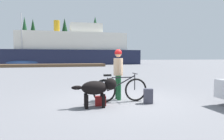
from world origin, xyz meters
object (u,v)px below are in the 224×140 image
at_px(handbag_pannier, 100,101).
at_px(sailboat_moored, 23,62).
at_px(dog, 98,88).
at_px(ferry_boat, 74,49).
at_px(backpack, 148,96).
at_px(person_cyclist, 118,69).
at_px(bicycle, 120,90).

relative_size(handbag_pannier, sailboat_moored, 0.04).
height_order(dog, sailboat_moored, sailboat_moored).
xyz_separation_m(dog, sailboat_moored, (-7.41, 31.02, -0.04)).
height_order(handbag_pannier, ferry_boat, ferry_boat).
relative_size(backpack, handbag_pannier, 1.46).
bearing_deg(sailboat_moored, handbag_pannier, -76.29).
xyz_separation_m(ferry_boat, sailboat_moored, (-8.64, -3.74, -2.35)).
relative_size(person_cyclist, backpack, 3.69).
xyz_separation_m(bicycle, handbag_pannier, (-0.71, -0.35, -0.26)).
relative_size(bicycle, sailboat_moored, 0.21).
bearing_deg(sailboat_moored, backpack, -73.70).
bearing_deg(backpack, bicycle, 153.06).
xyz_separation_m(backpack, handbag_pannier, (-1.51, 0.06, -0.09)).
xyz_separation_m(person_cyclist, handbag_pannier, (-0.76, -0.74, -0.89)).
distance_m(person_cyclist, sailboat_moored, 31.24).
bearing_deg(dog, backpack, 3.36).
xyz_separation_m(backpack, ferry_boat, (-0.40, 34.66, 2.64)).
bearing_deg(backpack, person_cyclist, 133.19).
bearing_deg(person_cyclist, ferry_boat, 89.40).
bearing_deg(dog, bicycle, 31.53).
distance_m(bicycle, person_cyclist, 0.75).
bearing_deg(dog, sailboat_moored, 103.44).
xyz_separation_m(dog, ferry_boat, (1.23, 34.76, 2.31)).
height_order(person_cyclist, ferry_boat, ferry_boat).
height_order(backpack, sailboat_moored, sailboat_moored).
bearing_deg(dog, handbag_pannier, 53.80).
bearing_deg(sailboat_moored, dog, -76.56).
relative_size(backpack, ferry_boat, 0.02).
bearing_deg(sailboat_moored, person_cyclist, -74.62).
bearing_deg(handbag_pannier, ferry_boat, 88.16).
relative_size(dog, ferry_boat, 0.05).
bearing_deg(bicycle, person_cyclist, 83.05).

